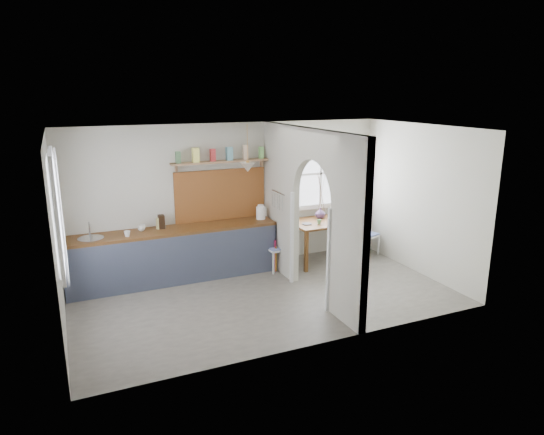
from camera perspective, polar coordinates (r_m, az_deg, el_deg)
name	(u,v)px	position (r m, az deg, el deg)	size (l,w,h in m)	color
floor	(266,297)	(7.69, -0.65, -9.34)	(5.80, 3.20, 0.01)	slate
ceiling	(266,129)	(7.04, -0.72, 10.36)	(5.80, 3.20, 0.01)	beige
walls	(266,217)	(7.26, -0.68, 0.07)	(5.81, 3.21, 2.60)	beige
partition	(306,202)	(7.56, 4.03, 1.82)	(0.12, 3.20, 2.60)	beige
kitchen_window	(55,213)	(6.63, -24.16, 0.48)	(0.10, 1.16, 1.50)	white
nook_window	(321,173)	(9.35, 5.75, 5.19)	(1.76, 0.10, 1.30)	white
counter	(174,254)	(8.39, -11.41, -4.20)	(3.50, 0.60, 0.90)	brown
sink	(91,239)	(8.08, -20.54, -2.37)	(0.40, 0.40, 0.02)	#B2B6BC
backsplash	(221,195)	(8.62, -6.06, 2.67)	(1.65, 0.03, 0.90)	brown
shelf	(221,159)	(8.43, -6.00, 6.88)	(1.75, 0.20, 0.21)	#A6764B
pendant_lamp	(248,167)	(8.24, -2.89, 5.94)	(0.26, 0.26, 0.16)	silver
utensil_rail	(278,193)	(8.26, 0.76, 2.95)	(0.02, 0.02, 0.50)	#B2B6BC
dining_table	(324,241)	(9.16, 6.11, -2.78)	(1.26, 0.84, 0.79)	brown
chair_left	(277,247)	(8.67, 0.65, -3.47)	(0.39, 0.39, 0.86)	silver
chair_right	(367,234)	(9.66, 11.09, -1.91)	(0.38, 0.38, 0.83)	silver
kettle	(261,212)	(8.68, -1.34, 0.68)	(0.22, 0.18, 0.26)	white
mug_a	(127,234)	(7.97, -16.67, -1.85)	(0.10, 0.10, 0.09)	silver
mug_b	(142,228)	(8.23, -15.10, -1.20)	(0.12, 0.12, 0.10)	white
knife_block	(161,222)	(8.30, -12.88, -0.49)	(0.10, 0.14, 0.22)	black
jar	(159,223)	(8.29, -13.11, -0.69)	(0.11, 0.11, 0.18)	tan
towel_magenta	(275,257)	(8.63, 0.37, -4.65)	(0.02, 0.03, 0.61)	#C62655
towel_orange	(276,259)	(8.60, 0.47, -4.88)	(0.02, 0.03, 0.45)	#BA721C
bowl	(340,219)	(9.09, 8.04, -0.12)	(0.32, 0.32, 0.08)	white
table_cup	(319,222)	(8.82, 5.57, -0.51)	(0.09, 0.09, 0.08)	#5C8E58
plate	(307,224)	(8.80, 4.11, -0.74)	(0.18, 0.18, 0.02)	#302B2B
vase	(320,213)	(9.22, 5.71, 0.54)	(0.19, 0.19, 0.20)	#442D4E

